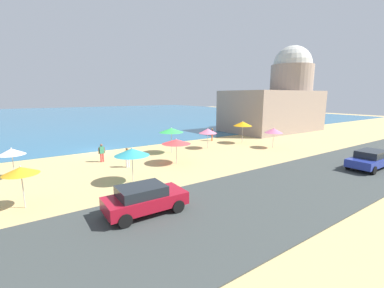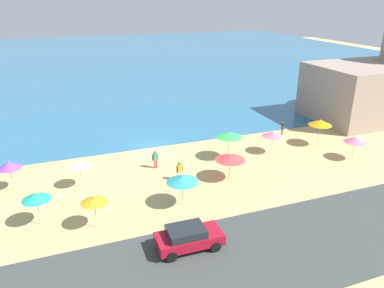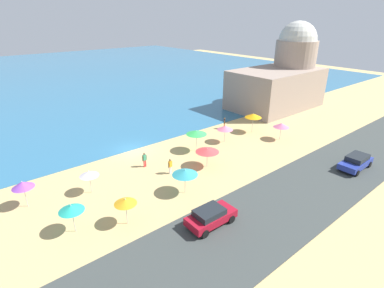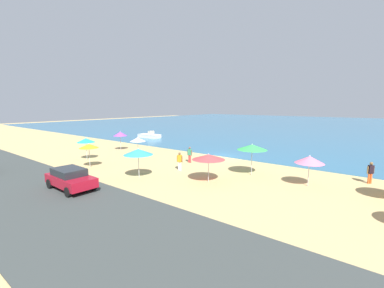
# 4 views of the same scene
# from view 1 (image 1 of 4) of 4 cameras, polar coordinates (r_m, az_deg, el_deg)

# --- Properties ---
(ground_plane) EXTENTS (160.00, 160.00, 0.00)m
(ground_plane) POSITION_cam_1_polar(r_m,az_deg,el_deg) (28.60, -19.95, -1.54)
(ground_plane) COLOR tan
(sea) EXTENTS (150.00, 110.00, 0.05)m
(sea) POSITION_cam_1_polar(r_m,az_deg,el_deg) (82.64, -29.90, 5.35)
(sea) COLOR #2D6890
(sea) RESTS_ON ground_plane
(coastal_road) EXTENTS (80.00, 8.00, 0.06)m
(coastal_road) POSITION_cam_1_polar(r_m,az_deg,el_deg) (12.82, 2.21, -15.85)
(coastal_road) COLOR #383E3D
(coastal_road) RESTS_ON ground_plane
(beach_umbrella_0) EXTENTS (2.48, 2.48, 2.17)m
(beach_umbrella_0) POSITION_cam_1_polar(r_m,az_deg,el_deg) (21.83, -3.52, 0.53)
(beach_umbrella_0) COLOR #B2B2B7
(beach_umbrella_0) RESTS_ON ground_plane
(beach_umbrella_1) EXTENTS (2.27, 2.27, 2.73)m
(beach_umbrella_1) POSITION_cam_1_polar(r_m,az_deg,el_deg) (31.80, 11.20, 4.44)
(beach_umbrella_1) COLOR #B2B2B7
(beach_umbrella_1) RESTS_ON ground_plane
(beach_umbrella_3) EXTENTS (2.00, 2.00, 2.25)m
(beach_umbrella_3) POSITION_cam_1_polar(r_m,az_deg,el_deg) (28.19, 3.54, 2.90)
(beach_umbrella_3) COLOR #B2B2B7
(beach_umbrella_3) RESTS_ON ground_plane
(beach_umbrella_5) EXTENTS (1.70, 1.70, 2.24)m
(beach_umbrella_5) POSITION_cam_1_polar(r_m,az_deg,el_deg) (21.62, -35.18, -1.41)
(beach_umbrella_5) COLOR #B2B2B7
(beach_umbrella_5) RESTS_ON ground_plane
(beach_umbrella_6) EXTENTS (2.43, 2.43, 2.62)m
(beach_umbrella_6) POSITION_cam_1_polar(r_m,az_deg,el_deg) (25.83, -4.62, 3.06)
(beach_umbrella_6) COLOR #B2B2B7
(beach_umbrella_6) RESTS_ON ground_plane
(beach_umbrella_7) EXTENTS (1.99, 1.99, 2.28)m
(beach_umbrella_7) POSITION_cam_1_polar(r_m,az_deg,el_deg) (29.80, 17.69, 2.87)
(beach_umbrella_7) COLOR #B2B2B7
(beach_umbrella_7) RESTS_ON ground_plane
(beach_umbrella_8) EXTENTS (2.31, 2.31, 2.40)m
(beach_umbrella_8) POSITION_cam_1_polar(r_m,az_deg,el_deg) (17.40, -13.21, -1.73)
(beach_umbrella_8) COLOR #B2B2B7
(beach_umbrella_8) RESTS_ON ground_plane
(beach_umbrella_9) EXTENTS (1.72, 1.72, 2.28)m
(beach_umbrella_9) POSITION_cam_1_polar(r_m,az_deg,el_deg) (15.70, -33.79, -4.93)
(beach_umbrella_9) COLOR #B2B2B7
(beach_umbrella_9) RESTS_ON ground_plane
(bather_0) EXTENTS (0.56, 0.28, 1.63)m
(bather_0) POSITION_cam_1_polar(r_m,az_deg,el_deg) (21.44, -14.18, -2.68)
(bather_0) COLOR silver
(bather_0) RESTS_ON ground_plane
(bather_1) EXTENTS (0.43, 0.43, 1.63)m
(bather_1) POSITION_cam_1_polar(r_m,az_deg,el_deg) (33.11, 4.49, 2.28)
(bather_1) COLOR #DD5524
(bather_1) RESTS_ON ground_plane
(bather_2) EXTENTS (0.57, 0.23, 1.62)m
(bather_2) POSITION_cam_1_polar(r_m,az_deg,el_deg) (23.81, -19.43, -1.66)
(bather_2) COLOR #E23939
(bather_2) RESTS_ON ground_plane
(parked_car_1) EXTENTS (4.34, 1.98, 1.44)m
(parked_car_1) POSITION_cam_1_polar(r_m,az_deg,el_deg) (24.63, 34.80, -2.78)
(parked_car_1) COLOR #263695
(parked_car_1) RESTS_ON coastal_road
(parked_car_3) EXTENTS (3.98, 1.98, 1.42)m
(parked_car_3) POSITION_cam_1_polar(r_m,az_deg,el_deg) (13.01, -10.52, -11.80)
(parked_car_3) COLOR maroon
(parked_car_3) RESTS_ON coastal_road
(harbor_fortress) EXTENTS (16.14, 9.57, 14.00)m
(harbor_fortress) POSITION_cam_1_polar(r_m,az_deg,el_deg) (46.29, 19.07, 9.21)
(harbor_fortress) COLOR gray
(harbor_fortress) RESTS_ON ground_plane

